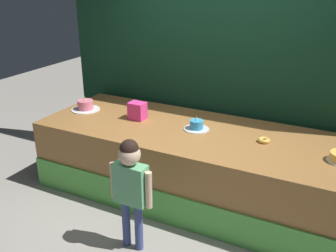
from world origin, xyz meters
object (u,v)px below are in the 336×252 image
Objects in this scene: child_figure at (131,180)px; cake_center at (196,126)px; pink_box at (137,111)px; cake_left at (85,106)px; donut at (264,140)px.

cake_center is at bearing 83.16° from child_figure.
cake_left is at bearing -178.04° from pink_box.
child_figure reaches higher than cake_left.
pink_box is at bearing -179.27° from donut.
child_figure is 1.41m from donut.
donut is (1.46, 0.02, -0.08)m from pink_box.
child_figure is at bearing -127.65° from donut.
cake_left is (-2.18, -0.04, 0.03)m from donut.
donut is at bearing 52.35° from child_figure.
cake_center is (0.73, 0.02, -0.06)m from pink_box.
donut is at bearing 1.14° from cake_left.
pink_box is 1.63× the size of donut.
donut is 0.44× the size of cake_center.
cake_left is (-1.32, 1.07, 0.14)m from child_figure.
child_figure is at bearing -61.59° from pink_box.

